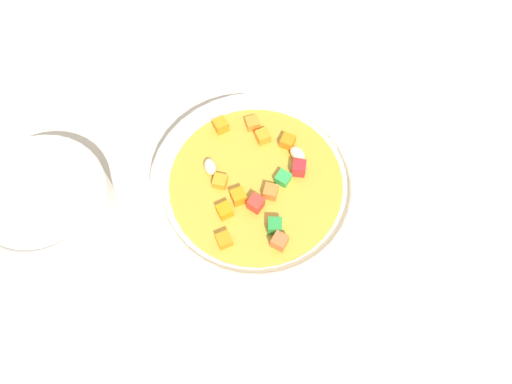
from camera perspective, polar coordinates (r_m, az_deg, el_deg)
ground_plane at (r=54.80cm, az=-0.00°, el=-1.62°), size 140.00×140.00×2.00cm
soup_bowl_main at (r=51.15cm, az=0.00°, el=0.13°), size 20.86×20.86×6.40cm
spoon at (r=61.10cm, az=-3.82°, el=11.83°), size 9.24×18.70×1.02cm
side_bowl_small at (r=55.53cm, az=-22.76°, el=-1.12°), size 13.73×13.73×4.73cm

